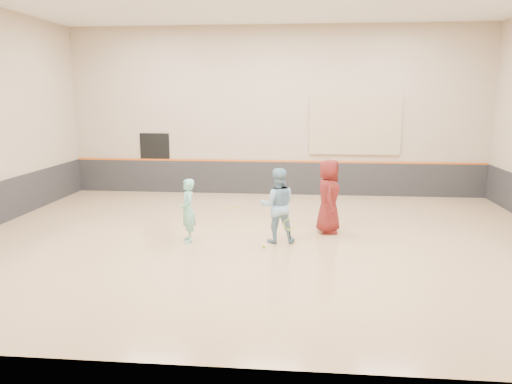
# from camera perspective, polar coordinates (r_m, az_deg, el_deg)

# --- Properties ---
(room) EXTENTS (15.04, 12.04, 6.22)m
(room) POSITION_cam_1_polar(r_m,az_deg,el_deg) (12.39, 0.67, -1.90)
(room) COLOR tan
(room) RESTS_ON ground
(wainscot_back) EXTENTS (14.90, 0.04, 1.20)m
(wainscot_back) POSITION_cam_1_polar(r_m,az_deg,el_deg) (18.28, 2.25, 1.62)
(wainscot_back) COLOR #232326
(wainscot_back) RESTS_ON floor
(accent_stripe) EXTENTS (14.90, 0.03, 0.06)m
(accent_stripe) POSITION_cam_1_polar(r_m,az_deg,el_deg) (18.17, 2.27, 3.54)
(accent_stripe) COLOR #D85914
(accent_stripe) RESTS_ON wall_back
(acoustic_panel) EXTENTS (3.20, 0.08, 2.00)m
(acoustic_panel) POSITION_cam_1_polar(r_m,az_deg,el_deg) (18.10, 11.25, 7.38)
(acoustic_panel) COLOR tan
(acoustic_panel) RESTS_ON wall_back
(doorway) EXTENTS (1.10, 0.05, 2.20)m
(doorway) POSITION_cam_1_polar(r_m,az_deg,el_deg) (19.00, -11.43, 3.29)
(doorway) COLOR black
(doorway) RESTS_ON floor
(girl) EXTENTS (0.55, 0.67, 1.57)m
(girl) POSITION_cam_1_polar(r_m,az_deg,el_deg) (12.41, -7.80, -2.11)
(girl) COLOR #78D0B9
(girl) RESTS_ON floor
(instructor) EXTENTS (0.98, 0.81, 1.85)m
(instructor) POSITION_cam_1_polar(r_m,az_deg,el_deg) (12.22, 2.45, -1.54)
(instructor) COLOR #7DA7C2
(instructor) RESTS_ON floor
(young_man) EXTENTS (0.63, 0.96, 1.95)m
(young_man) POSITION_cam_1_polar(r_m,az_deg,el_deg) (13.21, 8.30, -0.49)
(young_man) COLOR maroon
(young_man) RESTS_ON floor
(held_racket) EXTENTS (0.32, 0.32, 0.54)m
(held_racket) POSITION_cam_1_polar(r_m,az_deg,el_deg) (11.96, 3.77, -3.72)
(held_racket) COLOR #98BE29
(held_racket) RESTS_ON instructor
(spare_racket) EXTENTS (0.59, 0.59, 0.12)m
(spare_racket) POSITION_cam_1_polar(r_m,az_deg,el_deg) (15.97, -2.81, -1.75)
(spare_racket) COLOR gold
(spare_racket) RESTS_ON floor
(ball_under_racket) EXTENTS (0.07, 0.07, 0.07)m
(ball_under_racket) POSITION_cam_1_polar(r_m,az_deg,el_deg) (11.97, 0.91, -6.22)
(ball_under_racket) COLOR #B9CC2F
(ball_under_racket) RESTS_ON floor
(ball_in_hand) EXTENTS (0.07, 0.07, 0.07)m
(ball_in_hand) POSITION_cam_1_polar(r_m,az_deg,el_deg) (12.93, 8.63, 0.69)
(ball_in_hand) COLOR yellow
(ball_in_hand) RESTS_ON young_man
(ball_beside_spare) EXTENTS (0.07, 0.07, 0.07)m
(ball_beside_spare) POSITION_cam_1_polar(r_m,az_deg,el_deg) (16.11, -2.10, -1.71)
(ball_beside_spare) COLOR #C9DD33
(ball_beside_spare) RESTS_ON floor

